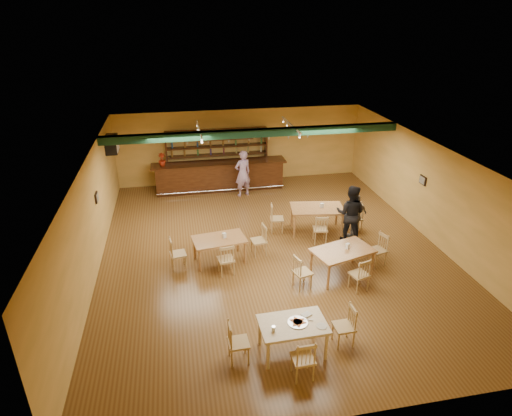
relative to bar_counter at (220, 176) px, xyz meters
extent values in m
plane|color=brown|center=(0.99, -5.15, -0.56)|extent=(12.00, 12.00, 0.00)
cube|color=#10301C|center=(0.99, -2.35, 2.31)|extent=(10.00, 0.30, 0.25)
cube|color=white|center=(-0.81, -1.75, 2.38)|extent=(0.05, 2.50, 0.05)
cube|color=white|center=(2.39, -1.75, 2.38)|extent=(0.05, 2.50, 0.05)
cube|color=white|center=(-3.81, -0.95, 1.79)|extent=(0.34, 0.70, 0.48)
cube|color=black|center=(-3.98, -4.15, 1.14)|extent=(0.04, 0.34, 0.28)
cube|color=black|center=(5.96, -4.65, 1.14)|extent=(0.04, 0.34, 0.28)
cube|color=black|center=(0.00, 0.00, 0.00)|extent=(5.29, 0.85, 1.13)
cube|color=black|center=(0.00, 0.63, 0.57)|extent=(4.09, 0.40, 2.28)
imported|color=#A5250F|center=(-2.19, 0.00, 0.81)|extent=(0.36, 0.36, 0.50)
cube|color=#945C34|center=(2.67, -4.21, -0.15)|extent=(1.80, 1.25, 0.83)
cube|color=#945C34|center=(-0.63, -5.49, -0.20)|extent=(1.57, 1.07, 0.73)
cube|color=#945C34|center=(2.52, -6.84, -0.17)|extent=(1.80, 1.36, 0.80)
cube|color=tan|center=(0.45, -9.39, -0.19)|extent=(1.41, 0.93, 0.74)
cylinder|color=silver|center=(0.55, -9.39, 0.18)|extent=(0.50, 0.50, 0.01)
cylinder|color=#EAE5C6|center=(0.01, -9.54, 0.23)|extent=(0.08, 0.08, 0.11)
cube|color=white|center=(0.80, -9.19, 0.19)|extent=(0.25, 0.22, 0.03)
cube|color=silver|center=(0.70, -9.34, 0.19)|extent=(0.33, 0.16, 0.00)
cylinder|color=white|center=(1.00, -9.59, 0.18)|extent=(0.23, 0.23, 0.01)
imported|color=#9053B4|center=(0.80, -0.83, 0.34)|extent=(0.77, 0.63, 1.81)
imported|color=black|center=(3.47, -5.01, 0.35)|extent=(1.12, 1.06, 1.84)
imported|color=gray|center=(3.72, -4.84, 0.17)|extent=(0.93, 0.63, 1.47)
camera|label=1|loc=(-1.62, -16.17, 6.03)|focal=30.28mm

